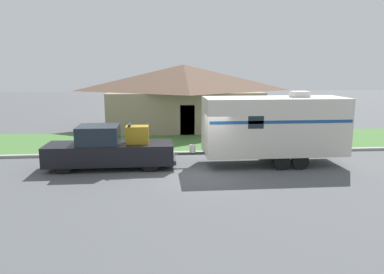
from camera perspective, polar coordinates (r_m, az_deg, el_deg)
The scene contains 7 objects.
ground_plane at distance 16.70m, azimuth 1.30°, elevation -5.48°, with size 120.00×120.00×0.00m, color #515456.
curb_strip at distance 20.29m, azimuth 0.08°, elevation -2.40°, with size 80.00×0.30×0.14m.
lawn_strip at distance 23.86m, azimuth -0.75°, elevation -0.58°, with size 80.00×7.00×0.03m.
house_across_street at distance 29.19m, azimuth -1.29°, elevation 6.40°, with size 12.03×7.88×4.86m.
pickup_truck at distance 17.71m, azimuth -12.48°, elevation -1.83°, with size 5.92×1.91×2.08m.
travel_trailer at distance 18.24m, azimuth 12.36°, elevation 1.70°, with size 7.90×2.44×3.51m.
mailbox at distance 22.20m, azimuth 15.97°, elevation 0.80°, with size 0.48×0.20×1.32m.
Camera 1 is at (-1.88, -15.95, 4.58)m, focal length 35.00 mm.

